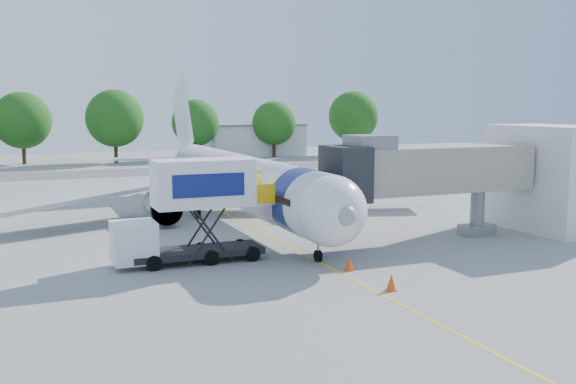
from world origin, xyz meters
name	(u,v)px	position (x,y,z in m)	size (l,w,h in m)	color
ground	(258,230)	(0.00, 0.00, 0.00)	(160.00, 160.00, 0.00)	gray
guidance_line	(258,230)	(0.00, 0.00, 0.01)	(0.15, 70.00, 0.01)	yellow
taxiway_strip	(145,172)	(0.00, 42.00, 0.00)	(120.00, 10.00, 0.01)	#59595B
aircraft	(238,180)	(0.00, 4.12, 2.95)	(34.17, 37.73, 11.35)	silver
jet_bridge	(419,171)	(7.99, -7.00, 4.34)	(13.90, 3.20, 6.60)	#A49D8C
terminal_stub	(550,178)	(18.50, -7.00, 3.50)	(5.00, 8.00, 7.00)	silver
catering_hiloader	(191,211)	(-6.26, -7.00, 2.76)	(8.50, 2.44, 5.50)	black
ground_tug	(505,288)	(3.83, -19.51, 0.80)	(4.04, 2.45, 1.53)	white
safety_cone_a	(349,264)	(0.69, -11.76, 0.35)	(0.45, 0.45, 0.72)	#EF4A0C
safety_cone_b	(391,283)	(0.73, -15.69, 0.37)	(0.49, 0.49, 0.77)	#EF4A0C
outbuilding_right	(255,140)	(22.00, 62.00, 2.66)	(16.40, 7.40, 5.30)	silver
tree_c	(22,120)	(-14.05, 59.15, 6.27)	(8.10, 8.10, 10.33)	#382314
tree_d	(115,118)	(-1.51, 56.95, 6.50)	(8.40, 8.40, 10.71)	#382314
tree_e	(195,123)	(10.96, 58.53, 5.68)	(7.35, 7.35, 9.37)	#382314
tree_f	(274,123)	(23.90, 57.94, 5.53)	(7.15, 7.15, 9.11)	#382314
tree_g	(353,116)	(38.07, 57.05, 6.56)	(8.48, 8.48, 10.81)	#382314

